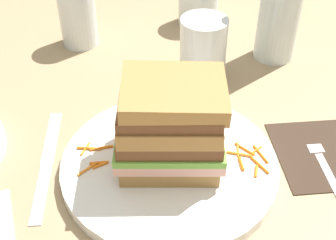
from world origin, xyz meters
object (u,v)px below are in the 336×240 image
(knife, at_px, (46,165))
(empty_tumbler_0, at_px, (78,18))
(juice_glass, at_px, (203,53))
(empty_tumbler_1, at_px, (198,3))
(fork, at_px, (325,164))
(main_plate, at_px, (169,165))
(napkin_dark, at_px, (318,154))
(sandwich, at_px, (170,126))

(knife, relative_size, empty_tumbler_0, 2.02)
(juice_glass, xyz_separation_m, empty_tumbler_1, (0.01, 0.19, -0.00))
(fork, xyz_separation_m, juice_glass, (-0.13, 0.21, 0.04))
(empty_tumbler_1, bearing_deg, fork, -73.33)
(main_plate, bearing_deg, napkin_dark, 4.28)
(sandwich, xyz_separation_m, empty_tumbler_0, (-0.14, 0.32, -0.02))
(fork, relative_size, juice_glass, 1.62)
(sandwich, bearing_deg, empty_tumbler_1, 78.79)
(fork, height_order, knife, fork)
(empty_tumbler_1, bearing_deg, empty_tumbler_0, -163.30)
(fork, bearing_deg, sandwich, 177.68)
(sandwich, bearing_deg, empty_tumbler_0, 113.49)
(main_plate, relative_size, empty_tumbler_0, 2.72)
(sandwich, bearing_deg, fork, -2.32)
(main_plate, xyz_separation_m, juice_glass, (0.06, 0.20, 0.04))
(fork, bearing_deg, main_plate, 177.81)
(juice_glass, bearing_deg, napkin_dark, -54.86)
(knife, bearing_deg, fork, -3.51)
(knife, distance_m, empty_tumbler_0, 0.32)
(empty_tumbler_0, bearing_deg, juice_glass, -30.89)
(main_plate, relative_size, napkin_dark, 2.06)
(main_plate, relative_size, sandwich, 2.03)
(knife, bearing_deg, napkin_dark, 0.10)
(main_plate, height_order, empty_tumbler_0, empty_tumbler_0)
(fork, relative_size, knife, 0.83)
(main_plate, height_order, empty_tumbler_1, empty_tumbler_1)
(napkin_dark, bearing_deg, empty_tumbler_1, 107.49)
(main_plate, distance_m, juice_glass, 0.22)
(sandwich, relative_size, empty_tumbler_1, 1.64)
(sandwich, bearing_deg, juice_glass, 72.57)
(main_plate, bearing_deg, juice_glass, 72.38)
(fork, height_order, empty_tumbler_1, empty_tumbler_1)
(sandwich, height_order, empty_tumbler_1, sandwich)
(empty_tumbler_0, distance_m, empty_tumbler_1, 0.23)
(knife, xyz_separation_m, juice_glass, (0.22, 0.19, 0.04))
(napkin_dark, distance_m, knife, 0.35)
(juice_glass, bearing_deg, empty_tumbler_0, 149.11)
(napkin_dark, xyz_separation_m, knife, (-0.35, -0.00, 0.00))
(napkin_dark, relative_size, knife, 0.66)
(fork, distance_m, empty_tumbler_0, 0.48)
(napkin_dark, relative_size, empty_tumbler_1, 1.62)
(napkin_dark, bearing_deg, sandwich, -175.82)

